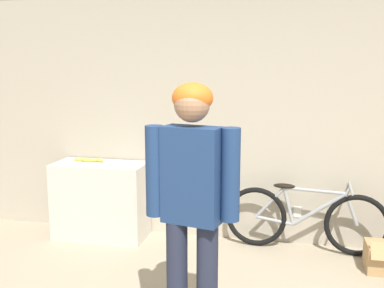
{
  "coord_description": "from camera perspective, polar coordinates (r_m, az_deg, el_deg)",
  "views": [
    {
      "loc": [
        0.41,
        -2.04,
        1.89
      ],
      "look_at": [
        -0.19,
        0.75,
        1.38
      ],
      "focal_mm": 42.0,
      "sensor_mm": 36.0,
      "label": 1
    }
  ],
  "objects": [
    {
      "name": "person",
      "position": [
        2.97,
        0.01,
        -6.16
      ],
      "size": [
        0.63,
        0.27,
        1.78
      ],
      "rotation": [
        0.0,
        0.0,
        -0.21
      ],
      "color": "#23283D",
      "rests_on": "ground_plane"
    },
    {
      "name": "banana",
      "position": [
        5.07,
        -12.97,
        -1.97
      ],
      "size": [
        0.37,
        0.1,
        0.04
      ],
      "color": "#EAD64C",
      "rests_on": "side_shelf"
    },
    {
      "name": "wall_back",
      "position": [
        4.78,
        7.07,
        2.89
      ],
      "size": [
        8.0,
        0.07,
        2.6
      ],
      "color": "#B7AD99",
      "rests_on": "ground_plane"
    },
    {
      "name": "side_shelf",
      "position": [
        5.07,
        -11.5,
        -7.02
      ],
      "size": [
        1.0,
        0.47,
        0.83
      ],
      "color": "beige",
      "rests_on": "ground_plane"
    },
    {
      "name": "bicycle",
      "position": [
        4.78,
        14.14,
        -9.21
      ],
      "size": [
        1.64,
        0.46,
        0.71
      ],
      "rotation": [
        0.0,
        0.0,
        -0.06
      ],
      "color": "black",
      "rests_on": "ground_plane"
    }
  ]
}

